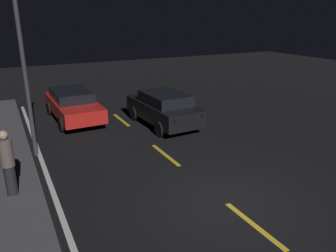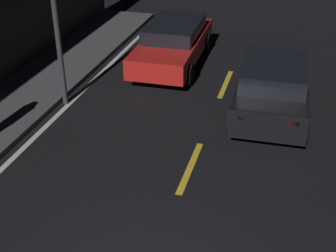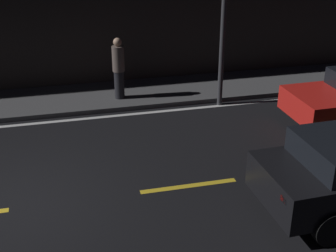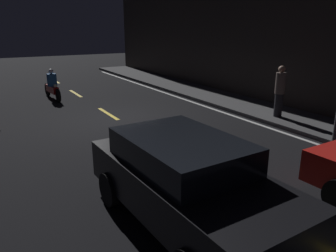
% 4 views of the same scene
% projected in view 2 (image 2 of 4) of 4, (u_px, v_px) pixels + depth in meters
% --- Properties ---
extents(lane_dash_d, '(2.00, 0.14, 0.01)m').
position_uv_depth(lane_dash_d, '(190.00, 167.00, 10.05)').
color(lane_dash_d, gold).
rests_on(lane_dash_d, ground).
extents(lane_dash_e, '(2.00, 0.14, 0.01)m').
position_uv_depth(lane_dash_e, '(226.00, 84.00, 13.82)').
color(lane_dash_e, gold).
rests_on(lane_dash_e, ground).
extents(van_black, '(4.12, 1.96, 1.47)m').
position_uv_depth(van_black, '(272.00, 86.00, 11.80)').
color(van_black, black).
rests_on(van_black, ground).
extents(taxi_red, '(4.56, 1.94, 1.36)m').
position_uv_depth(taxi_red, '(173.00, 42.00, 14.79)').
color(taxi_red, red).
rests_on(taxi_red, ground).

